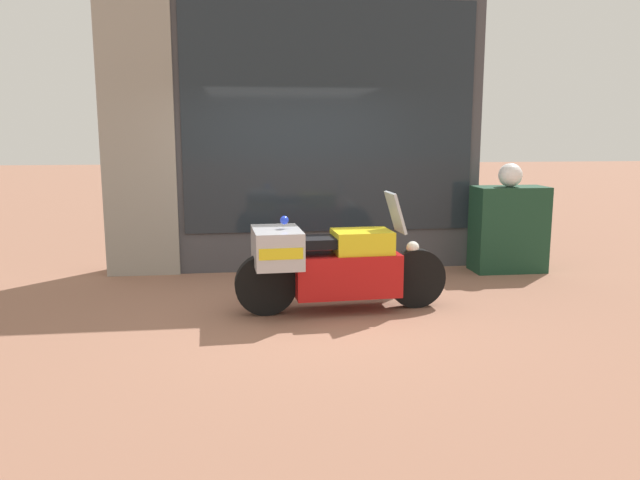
% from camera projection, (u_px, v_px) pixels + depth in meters
% --- Properties ---
extents(ground_plane, '(60.00, 60.00, 0.00)m').
position_uv_depth(ground_plane, '(314.00, 306.00, 6.86)').
color(ground_plane, '#8E604C').
extents(shop_building, '(5.10, 0.55, 4.05)m').
position_uv_depth(shop_building, '(267.00, 121.00, 8.41)').
color(shop_building, '#424247').
rests_on(shop_building, ground).
extents(window_display, '(3.70, 0.30, 2.00)m').
position_uv_depth(window_display, '(325.00, 233.00, 8.81)').
color(window_display, slate).
rests_on(window_display, ground).
extents(paramedic_motorcycle, '(2.29, 0.78, 1.27)m').
position_uv_depth(paramedic_motorcycle, '(329.00, 263.00, 6.59)').
color(paramedic_motorcycle, black).
rests_on(paramedic_motorcycle, ground).
extents(utility_cabinet, '(0.97, 0.50, 1.16)m').
position_uv_depth(utility_cabinet, '(509.00, 229.00, 8.50)').
color(utility_cabinet, '#193D28').
rests_on(utility_cabinet, ground).
extents(white_helmet, '(0.32, 0.32, 0.32)m').
position_uv_depth(white_helmet, '(510.00, 175.00, 8.32)').
color(white_helmet, white).
rests_on(white_helmet, utility_cabinet).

